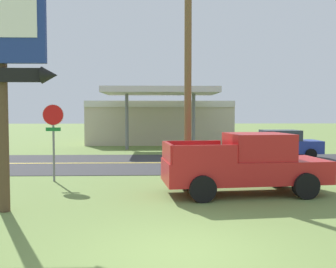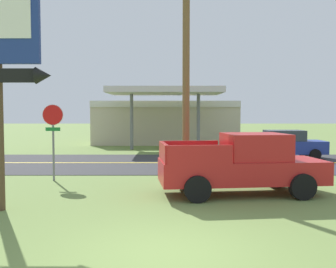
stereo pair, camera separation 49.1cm
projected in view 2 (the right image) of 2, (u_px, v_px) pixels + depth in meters
ground_plane at (167, 254)px, 7.13m from camera, size 180.00×180.00×0.00m
road_asphalt at (168, 163)px, 20.11m from camera, size 140.00×8.00×0.02m
road_centre_line at (168, 163)px, 20.11m from camera, size 126.00×0.20×0.01m
stop_sign at (54, 128)px, 14.79m from camera, size 0.80×0.08×2.95m
utility_pole at (187, 46)px, 13.87m from camera, size 2.17×0.26×9.39m
gas_station at (167, 121)px, 33.29m from camera, size 12.00×11.50×4.40m
pickup_red_parked_on_lawn at (244, 165)px, 12.35m from camera, size 5.39×2.67×1.96m
car_blue_near_lane at (287, 144)px, 22.05m from camera, size 4.20×2.00×1.64m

